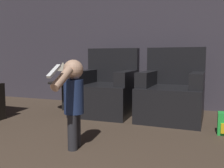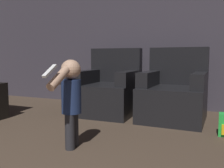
{
  "view_description": "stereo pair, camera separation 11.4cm",
  "coord_description": "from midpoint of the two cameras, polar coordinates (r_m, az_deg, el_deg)",
  "views": [
    {
      "loc": [
        1.08,
        0.25,
        0.85
      ],
      "look_at": [
        0.03,
        2.96,
        0.54
      ],
      "focal_mm": 40.0,
      "sensor_mm": 36.0,
      "label": 1
    },
    {
      "loc": [
        1.18,
        0.29,
        0.85
      ],
      "look_at": [
        0.03,
        2.96,
        0.54
      ],
      "focal_mm": 40.0,
      "sensor_mm": 36.0,
      "label": 2
    }
  ],
  "objects": [
    {
      "name": "armchair_right",
      "position": [
        3.54,
        14.84,
        -2.41
      ],
      "size": [
        0.84,
        0.9,
        1.0
      ],
      "rotation": [
        0.0,
        0.0,
        -0.02
      ],
      "color": "black",
      "rests_on": "ground_plane"
    },
    {
      "name": "wall_back",
      "position": [
        4.4,
        8.57,
        11.88
      ],
      "size": [
        8.4,
        0.05,
        2.6
      ],
      "color": "#3D3842",
      "rests_on": "ground_plane"
    },
    {
      "name": "lamp",
      "position": [
        4.07,
        -9.67,
        3.89
      ],
      "size": [
        0.18,
        0.18,
        0.32
      ],
      "color": "#262626",
      "rests_on": "side_table"
    },
    {
      "name": "side_table",
      "position": [
        4.09,
        -9.59,
        -0.45
      ],
      "size": [
        0.49,
        0.49,
        0.46
      ],
      "color": "black",
      "rests_on": "ground_plane"
    },
    {
      "name": "person_toddler",
      "position": [
        2.33,
        -8.01,
        -2.83
      ],
      "size": [
        0.18,
        0.57,
        0.83
      ],
      "rotation": [
        0.0,
        0.0,
        1.78
      ],
      "color": "#28282D",
      "rests_on": "ground_plane"
    },
    {
      "name": "armchair_left",
      "position": [
        3.8,
        0.15,
        -1.63
      ],
      "size": [
        0.85,
        0.91,
        1.0
      ],
      "rotation": [
        0.0,
        0.0,
        0.03
      ],
      "color": "black",
      "rests_on": "ground_plane"
    }
  ]
}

